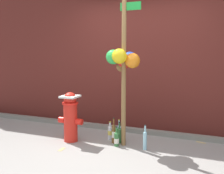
# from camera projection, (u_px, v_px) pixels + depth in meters

# --- Properties ---
(ground_plane) EXTENTS (14.00, 14.00, 0.00)m
(ground_plane) POSITION_uv_depth(u_px,v_px,m) (107.00, 156.00, 4.04)
(ground_plane) COLOR gray
(building_wall) EXTENTS (10.00, 0.20, 3.97)m
(building_wall) POSITION_uv_depth(u_px,v_px,m) (141.00, 27.00, 5.29)
(building_wall) COLOR #561E19
(building_wall) RESTS_ON ground_plane
(curb_strip) EXTENTS (8.00, 0.12, 0.08)m
(curb_strip) POSITION_uv_depth(u_px,v_px,m) (133.00, 130.00, 5.17)
(curb_strip) COLOR slate
(curb_strip) RESTS_ON ground_plane
(memorial_post) EXTENTS (0.56, 0.51, 2.72)m
(memorial_post) POSITION_uv_depth(u_px,v_px,m) (124.00, 50.00, 4.30)
(memorial_post) COLOR olive
(memorial_post) RESTS_ON ground_plane
(fire_hydrant) EXTENTS (0.44, 0.28, 0.84)m
(fire_hydrant) POSITION_uv_depth(u_px,v_px,m) (70.00, 116.00, 4.63)
(fire_hydrant) COLOR red
(fire_hydrant) RESTS_ON ground_plane
(bottle_0) EXTENTS (0.06, 0.06, 0.40)m
(bottle_0) POSITION_uv_depth(u_px,v_px,m) (145.00, 139.00, 4.26)
(bottle_0) COLOR #93CCE0
(bottle_0) RESTS_ON ground_plane
(bottle_1) EXTENTS (0.08, 0.08, 0.32)m
(bottle_1) POSITION_uv_depth(u_px,v_px,m) (110.00, 132.00, 4.75)
(bottle_1) COLOR silver
(bottle_1) RESTS_ON ground_plane
(bottle_2) EXTENTS (0.06, 0.06, 0.43)m
(bottle_2) POSITION_uv_depth(u_px,v_px,m) (114.00, 133.00, 4.56)
(bottle_2) COLOR brown
(bottle_2) RESTS_ON ground_plane
(bottle_3) EXTENTS (0.07, 0.07, 0.36)m
(bottle_3) POSITION_uv_depth(u_px,v_px,m) (119.00, 135.00, 4.58)
(bottle_3) COLOR #337038
(bottle_3) RESTS_ON ground_plane
(bottle_4) EXTENTS (0.08, 0.08, 0.33)m
(bottle_4) POSITION_uv_depth(u_px,v_px,m) (117.00, 139.00, 4.42)
(bottle_4) COLOR #337038
(bottle_4) RESTS_ON ground_plane
(bottle_5) EXTENTS (0.07, 0.07, 0.37)m
(bottle_5) POSITION_uv_depth(u_px,v_px,m) (119.00, 133.00, 4.67)
(bottle_5) COLOR #93CCE0
(bottle_5) RESTS_ON ground_plane
(litter_0) EXTENTS (0.17, 0.10, 0.01)m
(litter_0) POSITION_uv_depth(u_px,v_px,m) (201.00, 142.00, 4.60)
(litter_0) COLOR tan
(litter_0) RESTS_ON ground_plane
(litter_1) EXTENTS (0.07, 0.16, 0.01)m
(litter_1) POSITION_uv_depth(u_px,v_px,m) (62.00, 149.00, 4.28)
(litter_1) COLOR tan
(litter_1) RESTS_ON ground_plane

